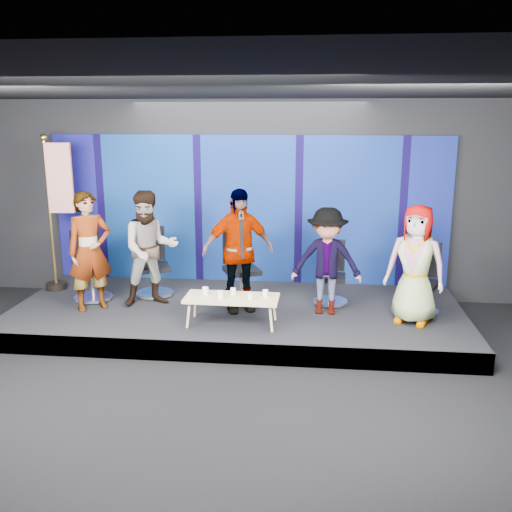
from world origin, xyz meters
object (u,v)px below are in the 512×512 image
object	(u,v)px
chair_c	(241,277)
panelist_c	(238,250)
mug_c	(233,291)
panelist_d	(327,261)
panelist_e	(415,265)
chair_d	(331,283)
chair_a	(91,277)
panelist_b	(150,249)
mug_d	(250,296)
mug_e	(265,293)
mug_a	(205,291)
chair_b	(154,273)
flag_stand	(57,209)
chair_e	(421,290)
mug_b	(220,295)
coffee_table	(232,299)
panelist_a	(90,251)

from	to	relation	value
chair_c	panelist_c	distance (m)	0.76
mug_c	panelist_d	bearing A→B (deg)	20.80
panelist_c	panelist_e	bearing A→B (deg)	-29.93
chair_d	mug_c	size ratio (longest dim) A/B	10.78
chair_a	panelist_b	distance (m)	1.20
panelist_b	panelist_c	distance (m)	1.40
mug_d	panelist_b	bearing A→B (deg)	153.56
mug_e	mug_a	bearing A→B (deg)	178.34
chair_c	chair_a	bearing A→B (deg)	161.42
chair_b	panelist_e	bearing A→B (deg)	-35.70
chair_d	panelist_d	distance (m)	0.70
mug_a	panelist_c	bearing A→B (deg)	53.94
panelist_c	mug_d	world-z (taller)	panelist_c
panelist_d	flag_stand	bearing A→B (deg)	173.48
chair_d	chair_e	world-z (taller)	chair_e
mug_a	mug_b	world-z (taller)	same
panelist_d	mug_e	size ratio (longest dim) A/B	16.44
chair_e	flag_stand	world-z (taller)	flag_stand
panelist_c	coffee_table	distance (m)	0.85
mug_e	mug_d	bearing A→B (deg)	-144.67
chair_b	chair_d	world-z (taller)	chair_b
coffee_table	mug_e	xyz separation A→B (m)	(0.48, 0.06, 0.08)
chair_d	mug_d	xyz separation A→B (m)	(-1.16, -1.21, 0.13)
chair_d	chair_b	bearing A→B (deg)	-179.43
chair_e	coffee_table	bearing A→B (deg)	-140.68
chair_a	coffee_table	xyz separation A→B (m)	(2.45, -0.91, 0.01)
mug_b	mug_c	size ratio (longest dim) A/B	1.14
panelist_a	panelist_c	bearing A→B (deg)	-33.86
chair_b	mug_c	size ratio (longest dim) A/B	12.09
chair_b	panelist_c	distance (m)	1.72
chair_c	chair_d	distance (m)	1.45
panelist_e	mug_b	bearing A→B (deg)	-148.23
panelist_b	mug_e	size ratio (longest dim) A/B	18.44
flag_stand	mug_a	bearing A→B (deg)	-31.42
chair_d	chair_e	size ratio (longest dim) A/B	0.94
panelist_b	chair_a	bearing A→B (deg)	147.05
chair_d	coffee_table	size ratio (longest dim) A/B	0.74
chair_d	panelist_e	xyz separation A→B (m)	(1.16, -0.77, 0.53)
mug_b	mug_c	distance (m)	0.25
chair_e	mug_c	xyz separation A→B (m)	(-2.78, -0.71, 0.11)
panelist_a	chair_c	bearing A→B (deg)	-21.34
panelist_e	mug_c	distance (m)	2.63
panelist_a	chair_d	bearing A→B (deg)	-28.14
mug_d	mug_e	bearing A→B (deg)	35.33
coffee_table	mug_e	bearing A→B (deg)	6.57
chair_c	mug_c	size ratio (longest dim) A/B	12.54
chair_d	panelist_e	distance (m)	1.49
panelist_e	chair_d	bearing A→B (deg)	169.42
panelist_b	coffee_table	world-z (taller)	panelist_b
panelist_b	mug_d	bearing A→B (deg)	-50.04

